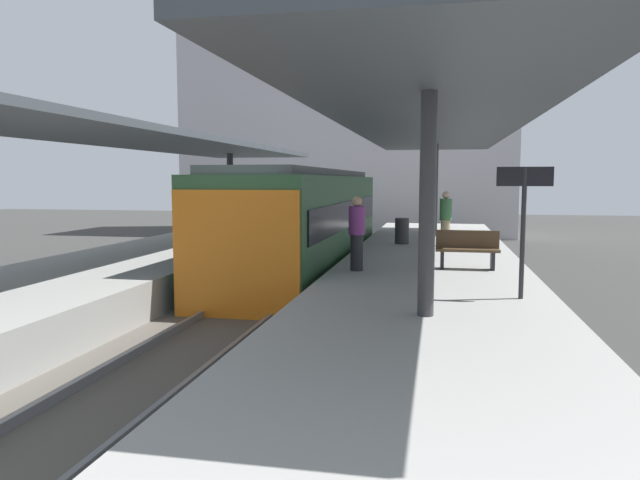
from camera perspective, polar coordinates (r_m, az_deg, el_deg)
The scene contains 15 objects.
ground_plane at distance 14.46m, azimuth -4.78°, elevation -6.14°, with size 80.00×80.00×0.00m, color #383835.
platform_left at distance 15.84m, azimuth -18.14°, elevation -3.52°, with size 4.40×28.00×1.00m, color #9E9E99.
platform_right at distance 13.81m, azimuth 10.57°, elevation -4.67°, with size 4.40×28.00×1.00m, color #9E9E99.
track_ballast at distance 14.44m, azimuth -4.79°, elevation -5.75°, with size 3.20×28.00×0.20m, color #59544C.
rail_near_side at distance 14.62m, azimuth -7.51°, elevation -4.96°, with size 0.08×28.00×0.14m, color slate.
rail_far_side at distance 14.23m, azimuth -2.00°, elevation -5.21°, with size 0.08×28.00×0.14m, color slate.
commuter_train at distance 17.86m, azimuth -1.44°, elevation 1.76°, with size 2.78×12.60×3.10m.
canopy_left at distance 16.91m, azimuth -16.16°, elevation 9.11°, with size 4.18×21.00×3.15m.
canopy_right at distance 15.04m, azimuth 10.93°, elevation 10.68°, with size 4.18×21.00×3.42m.
platform_bench at distance 13.66m, azimuth 14.05°, elevation -0.78°, with size 1.40×0.41×0.86m.
platform_sign at distance 10.37m, azimuth 19.11°, elevation 3.46°, with size 0.90×0.08×2.21m.
litter_bin at distance 18.65m, azimuth 7.92°, elevation 0.87°, with size 0.44×0.44×0.80m, color #2D2D30.
passenger_near_bench at distance 12.96m, azimuth 3.58°, elevation 0.75°, with size 0.36×0.36×1.64m.
passenger_mid_platform at distance 18.16m, azimuth 12.05°, elevation 2.10°, with size 0.36×0.36×1.65m.
station_building_backdrop at distance 34.06m, azimuth 2.79°, elevation 10.04°, with size 18.00×6.00×11.00m, color #B7B2B7.
Camera 1 is at (3.96, -13.58, 2.99)m, focal length 33.11 mm.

